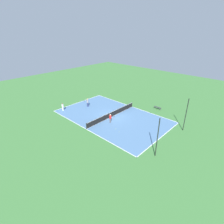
{
  "coord_description": "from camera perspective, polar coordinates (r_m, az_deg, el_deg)",
  "views": [
    {
      "loc": [
        20.15,
        18.86,
        14.13
      ],
      "look_at": [
        0.0,
        0.0,
        0.9
      ],
      "focal_mm": 28.0,
      "sensor_mm": 36.0,
      "label": 1
    }
  ],
  "objects": [
    {
      "name": "player_baseline_gray",
      "position": [
        34.89,
        -8.02,
        3.27
      ],
      "size": [
        0.99,
        0.6,
        1.72
      ],
      "rotation": [
        0.0,
        0.0,
        5.98
      ],
      "color": "navy",
      "rests_on": "court_surface"
    },
    {
      "name": "ground_plane",
      "position": [
        31.0,
        0.0,
        -1.5
      ],
      "size": [
        80.0,
        80.0,
        0.0
      ],
      "primitive_type": "plane",
      "color": "#3D7538"
    },
    {
      "name": "tennis_ball_left_sideline",
      "position": [
        30.36,
        -3.97,
        -2.07
      ],
      "size": [
        0.07,
        0.07,
        0.07
      ],
      "primitive_type": "sphere",
      "color": "#CCE033",
      "rests_on": "court_surface"
    },
    {
      "name": "fence_post_back_left",
      "position": [
        27.94,
        22.94,
        -0.92
      ],
      "size": [
        0.12,
        0.12,
        5.2
      ],
      "color": "black",
      "rests_on": "ground_plane"
    },
    {
      "name": "tennis_ball_near_net",
      "position": [
        27.21,
        1.28,
        -5.53
      ],
      "size": [
        0.07,
        0.07,
        0.07
      ],
      "primitive_type": "sphere",
      "color": "#CCE033",
      "rests_on": "court_surface"
    },
    {
      "name": "tennis_net",
      "position": [
        30.76,
        0.0,
        -0.61
      ],
      "size": [
        11.69,
        0.1,
        1.01
      ],
      "color": "black",
      "rests_on": "court_surface"
    },
    {
      "name": "player_coach_red",
      "position": [
        28.69,
        -0.53,
        -1.9
      ],
      "size": [
        0.78,
        0.96,
        1.51
      ],
      "rotation": [
        0.0,
        0.0,
        2.14
      ],
      "color": "#4C4C51",
      "rests_on": "court_surface"
    },
    {
      "name": "court_surface",
      "position": [
        31.0,
        0.0,
        -1.48
      ],
      "size": [
        11.89,
        19.38,
        0.02
      ],
      "color": "#4C729E",
      "rests_on": "ground_plane"
    },
    {
      "name": "bench",
      "position": [
        34.76,
        14.68,
        1.44
      ],
      "size": [
        0.36,
        1.47,
        0.45
      ],
      "rotation": [
        0.0,
        0.0,
        1.57
      ],
      "color": "#333338",
      "rests_on": "ground_plane"
    },
    {
      "name": "tennis_ball_right_alley",
      "position": [
        26.46,
        2.35,
        -6.54
      ],
      "size": [
        0.07,
        0.07,
        0.07
      ],
      "primitive_type": "sphere",
      "color": "#CCE033",
      "rests_on": "court_surface"
    },
    {
      "name": "fence_post_back_right",
      "position": [
        21.24,
        14.6,
        -8.21
      ],
      "size": [
        0.12,
        0.12,
        5.2
      ],
      "color": "black",
      "rests_on": "ground_plane"
    },
    {
      "name": "player_near_white",
      "position": [
        34.23,
        -15.79,
        1.77
      ],
      "size": [
        0.51,
        0.51,
        1.47
      ],
      "rotation": [
        0.0,
        0.0,
        0.7
      ],
      "color": "white",
      "rests_on": "court_surface"
    },
    {
      "name": "tennis_ball_far_baseline",
      "position": [
        32.67,
        1.6,
        0.09
      ],
      "size": [
        0.07,
        0.07,
        0.07
      ],
      "primitive_type": "sphere",
      "color": "#CCE033",
      "rests_on": "court_surface"
    }
  ]
}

